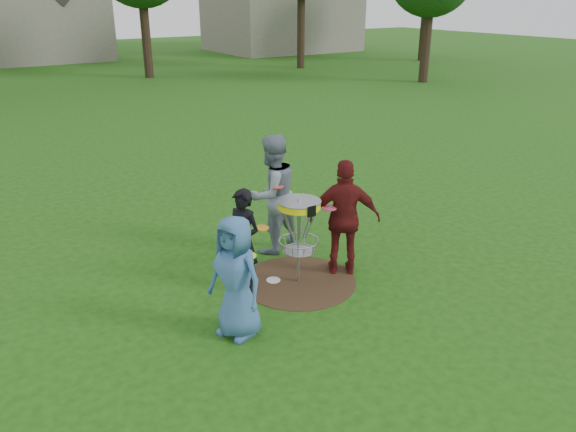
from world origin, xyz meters
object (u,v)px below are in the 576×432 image
player_blue (236,277)px  disc_golf_basket (299,221)px  player_black (243,241)px  player_maroon (345,218)px  player_grey (272,194)px

player_blue → disc_golf_basket: (1.47, 0.75, 0.19)m
player_blue → disc_golf_basket: size_ratio=1.20×
player_black → player_maroon: 1.65m
player_black → disc_golf_basket: size_ratio=1.15×
player_grey → player_maroon: 1.44m
player_blue → player_maroon: (2.25, 0.63, 0.11)m
player_maroon → disc_golf_basket: (-0.78, 0.12, 0.09)m
disc_golf_basket → player_black: bearing=162.2°
player_grey → player_maroon: (0.51, -1.34, -0.09)m
player_blue → player_grey: bearing=117.8°
player_blue → player_grey: 2.64m
player_black → player_maroon: player_maroon is taller
player_blue → disc_golf_basket: player_blue is taller
player_blue → player_grey: size_ratio=0.81×
player_black → player_grey: size_ratio=0.77×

